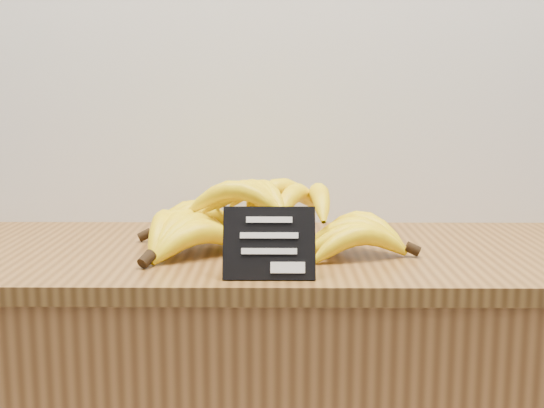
{
  "coord_description": "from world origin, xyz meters",
  "views": [
    {
      "loc": [
        -0.01,
        1.51,
        1.21
      ],
      "look_at": [
        -0.02,
        2.7,
        1.02
      ],
      "focal_mm": 45.0,
      "sensor_mm": 36.0,
      "label": 1
    }
  ],
  "objects": [
    {
      "name": "counter_top",
      "position": [
        -0.02,
        2.75,
        0.92
      ],
      "size": [
        1.38,
        0.54,
        0.03
      ],
      "primitive_type": "cube",
      "color": "brown",
      "rests_on": "counter"
    },
    {
      "name": "chalkboard_sign",
      "position": [
        -0.02,
        2.54,
        0.98
      ],
      "size": [
        0.14,
        0.05,
        0.11
      ],
      "primitive_type": "cube",
      "rotation": [
        -0.36,
        0.0,
        0.0
      ],
      "color": "black",
      "rests_on": "counter_top"
    },
    {
      "name": "banana_pile",
      "position": [
        -0.06,
        2.75,
        0.98
      ],
      "size": [
        0.55,
        0.36,
        0.12
      ],
      "color": "yellow",
      "rests_on": "counter_top"
    }
  ]
}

